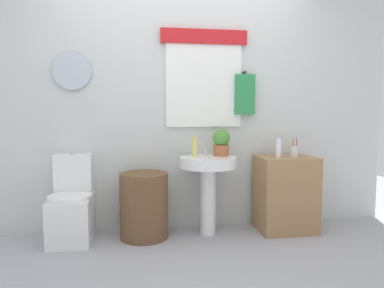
# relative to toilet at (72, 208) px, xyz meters

# --- Properties ---
(ground_plane) EXTENTS (8.00, 8.00, 0.00)m
(ground_plane) POSITION_rel_toilet_xyz_m (1.02, -0.89, -0.30)
(ground_plane) COLOR #A3A3A8
(back_wall) EXTENTS (4.40, 0.18, 2.60)m
(back_wall) POSITION_rel_toilet_xyz_m (1.02, 0.26, 1.00)
(back_wall) COLOR silver
(back_wall) RESTS_ON ground_plane
(toilet) EXTENTS (0.38, 0.51, 0.80)m
(toilet) POSITION_rel_toilet_xyz_m (0.00, 0.00, 0.00)
(toilet) COLOR white
(toilet) RESTS_ON ground_plane
(laundry_hamper) EXTENTS (0.45, 0.45, 0.61)m
(laundry_hamper) POSITION_rel_toilet_xyz_m (0.65, -0.04, 0.00)
(laundry_hamper) COLOR brown
(laundry_hamper) RESTS_ON ground_plane
(pedestal_sink) EXTENTS (0.54, 0.54, 0.75)m
(pedestal_sink) POSITION_rel_toilet_xyz_m (1.26, -0.04, 0.27)
(pedestal_sink) COLOR white
(pedestal_sink) RESTS_ON ground_plane
(faucet) EXTENTS (0.03, 0.03, 0.10)m
(faucet) POSITION_rel_toilet_xyz_m (1.26, 0.08, 0.50)
(faucet) COLOR silver
(faucet) RESTS_ON pedestal_sink
(wooden_cabinet) EXTENTS (0.54, 0.44, 0.74)m
(wooden_cabinet) POSITION_rel_toilet_xyz_m (2.04, -0.04, 0.07)
(wooden_cabinet) COLOR #9E754C
(wooden_cabinet) RESTS_ON ground_plane
(soap_bottle) EXTENTS (0.05, 0.05, 0.19)m
(soap_bottle) POSITION_rel_toilet_xyz_m (1.14, 0.01, 0.54)
(soap_bottle) COLOR #DBD166
(soap_bottle) RESTS_ON pedestal_sink
(potted_plant) EXTENTS (0.17, 0.17, 0.26)m
(potted_plant) POSITION_rel_toilet_xyz_m (1.40, 0.02, 0.58)
(potted_plant) COLOR #AD5B38
(potted_plant) RESTS_ON pedestal_sink
(lotion_bottle) EXTENTS (0.05, 0.05, 0.18)m
(lotion_bottle) POSITION_rel_toilet_xyz_m (1.94, -0.08, 0.53)
(lotion_bottle) COLOR white
(lotion_bottle) RESTS_ON wooden_cabinet
(toothbrush_cup) EXTENTS (0.08, 0.08, 0.19)m
(toothbrush_cup) POSITION_rel_toilet_xyz_m (2.13, -0.02, 0.49)
(toothbrush_cup) COLOR silver
(toothbrush_cup) RESTS_ON wooden_cabinet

